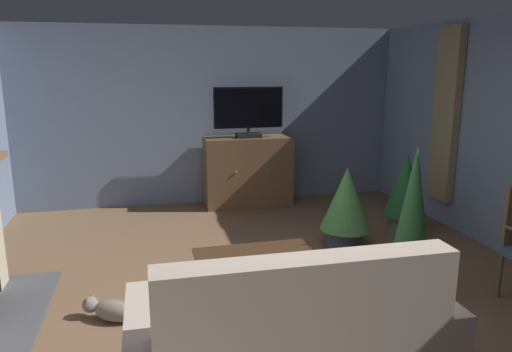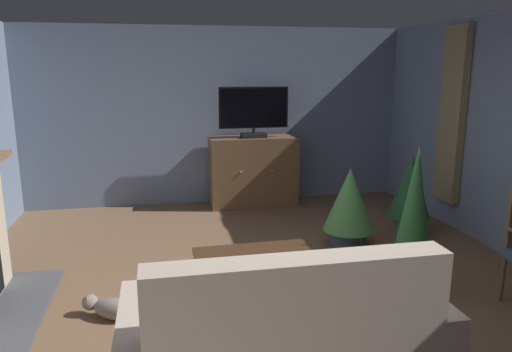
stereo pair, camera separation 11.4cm
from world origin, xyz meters
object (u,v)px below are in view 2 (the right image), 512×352
Objects in this scene: potted_plant_on_hearth_side at (414,214)px; tv_remote at (259,259)px; potted_plant_small_fern_corner at (410,191)px; television at (254,111)px; potted_plant_tall_palm_by_window at (349,204)px; sofa_floral at (284,349)px; tv_cabinet at (253,173)px; cat at (111,308)px; coffee_table at (257,260)px.

tv_remote is at bearing -178.31° from potted_plant_on_hearth_side.
tv_remote is at bearing -146.69° from potted_plant_small_fern_corner.
television reaches higher than potted_plant_tall_palm_by_window.
potted_plant_on_hearth_side reaches higher than sofa_floral.
sofa_floral is at bearing -98.61° from tv_cabinet.
cat is (-2.52, -1.15, -0.41)m from potted_plant_tall_palm_by_window.
potted_plant_tall_palm_by_window is at bearing -69.02° from tv_cabinet.
potted_plant_on_hearth_side is 2.72m from cat.
potted_plant_on_hearth_side reaches higher than tv_cabinet.
potted_plant_small_fern_corner is (2.14, 1.29, 0.17)m from coffee_table.
potted_plant_small_fern_corner is at bearing 62.03° from potted_plant_on_hearth_side.
sofa_floral is 1.44× the size of potted_plant_on_hearth_side.
coffee_table is 1.16× the size of potted_plant_tall_palm_by_window.
sofa_floral is at bearing -120.24° from potted_plant_tall_palm_by_window.
tv_cabinet is 3.21m from potted_plant_on_hearth_side.
sofa_floral reaches higher than tv_remote.
potted_plant_tall_palm_by_window is at bearing -108.62° from tv_remote.
coffee_table is at bearing -64.38° from tv_remote.
tv_remote is at bearing 85.82° from sofa_floral.
tv_cabinet is 0.92m from television.
tv_cabinet is 0.65× the size of sofa_floral.
cat is (-2.65, 0.02, -0.65)m from potted_plant_on_hearth_side.
potted_plant_on_hearth_side is (1.50, 1.19, 0.40)m from sofa_floral.
potted_plant_tall_palm_by_window reaches higher than tv_remote.
television is 0.93× the size of coffee_table.
potted_plant_on_hearth_side reaches higher than potted_plant_tall_palm_by_window.
sofa_floral is (-0.65, -4.28, -0.15)m from tv_cabinet.
potted_plant_small_fern_corner is at bearing -118.47° from tv_remote.
sofa_floral is 1.69m from cat.
potted_plant_small_fern_corner is at bearing 31.09° from coffee_table.
potted_plant_small_fern_corner is (2.15, 1.41, 0.11)m from tv_remote.
potted_plant_on_hearth_side is at bearing -84.04° from potted_plant_tall_palm_by_window.
potted_plant_on_hearth_side is at bearing -117.97° from potted_plant_small_fern_corner.
television reaches higher than tv_remote.
tv_cabinet is 2.09× the size of cat.
sofa_floral is at bearing -98.72° from television.
potted_plant_tall_palm_by_window is (1.38, 2.37, 0.17)m from sofa_floral.
potted_plant_tall_palm_by_window is 1.20m from potted_plant_on_hearth_side.
tv_remote is 1.16m from sofa_floral.
television is 1.08× the size of potted_plant_tall_palm_by_window.
coffee_table is 1.77× the size of cat.
television is 3.27m from tv_remote.
television is 1.65× the size of cat.
potted_plant_tall_palm_by_window is (-0.85, -0.19, -0.05)m from potted_plant_small_fern_corner.
television is at bearing 59.25° from cat.
tv_cabinet reaches higher than coffee_table.
cat is (-1.14, 1.22, -0.24)m from sofa_floral.
tv_cabinet is 1.27× the size of television.
potted_plant_on_hearth_side is at bearing -74.24° from television.
potted_plant_small_fern_corner is (1.58, -1.72, 0.07)m from tv_cabinet.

